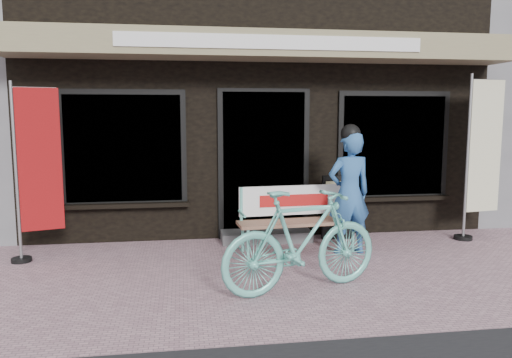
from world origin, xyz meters
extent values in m
plane|color=#AC848F|center=(0.00, 0.00, 0.00)|extent=(70.00, 70.00, 0.00)
cube|color=black|center=(0.00, 5.00, 1.80)|extent=(7.00, 6.00, 3.60)
cube|color=gray|center=(0.00, 1.65, 2.75)|extent=(7.00, 0.80, 0.35)
cube|color=white|center=(0.00, 1.24, 2.75)|extent=(4.00, 0.02, 0.18)
cube|color=black|center=(0.00, 1.98, 1.10)|extent=(1.20, 0.06, 2.10)
cube|color=black|center=(0.00, 1.97, 1.10)|extent=(1.35, 0.04, 2.20)
cube|color=black|center=(-2.00, 1.98, 1.35)|extent=(1.60, 0.06, 1.50)
cube|color=black|center=(2.00, 1.98, 1.35)|extent=(1.60, 0.06, 1.50)
cube|color=black|center=(-2.00, 1.97, 1.35)|extent=(1.75, 0.04, 1.65)
cube|color=black|center=(2.00, 1.97, 1.35)|extent=(1.75, 0.04, 1.65)
cube|color=black|center=(-2.00, 1.92, 0.55)|extent=(1.80, 0.18, 0.06)
cube|color=black|center=(2.00, 1.92, 0.55)|extent=(1.80, 0.18, 0.06)
cube|color=#59595B|center=(0.00, 1.75, 0.07)|extent=(1.30, 0.45, 0.15)
cylinder|color=#64C4B5|center=(-0.38, 0.89, 0.19)|extent=(0.04, 0.04, 0.37)
cylinder|color=#64C4B5|center=(-0.40, 1.25, 0.19)|extent=(0.04, 0.04, 0.37)
cylinder|color=#64C4B5|center=(1.04, 1.00, 0.19)|extent=(0.04, 0.04, 0.37)
cylinder|color=#64C4B5|center=(1.02, 1.35, 0.19)|extent=(0.04, 0.04, 0.37)
cube|color=#91674F|center=(0.32, 1.12, 0.40)|extent=(1.63, 0.52, 0.04)
cylinder|color=#64C4B5|center=(-0.42, 1.25, 0.62)|extent=(0.04, 0.04, 0.49)
cylinder|color=#64C4B5|center=(1.04, 1.35, 0.62)|extent=(0.04, 0.04, 0.49)
cube|color=white|center=(0.31, 1.32, 0.67)|extent=(1.51, 0.14, 0.40)
cube|color=#B21414|center=(0.31, 1.30, 0.67)|extent=(0.96, 0.08, 0.16)
cylinder|color=#64C4B5|center=(-0.44, 1.07, 0.55)|extent=(0.06, 0.39, 0.04)
cylinder|color=#64C4B5|center=(1.08, 1.18, 0.55)|extent=(0.06, 0.39, 0.04)
imported|color=#2D5E9C|center=(0.97, 0.97, 0.80)|extent=(0.63, 0.45, 1.61)
sphere|color=black|center=(0.97, 0.97, 1.58)|extent=(0.29, 0.29, 0.26)
imported|color=#64C4B5|center=(0.02, -0.33, 0.54)|extent=(1.85, 0.96, 1.07)
cylinder|color=gray|center=(-3.20, 1.18, 1.11)|extent=(0.05, 0.05, 2.23)
cylinder|color=gray|center=(-2.96, 1.26, 2.15)|extent=(0.49, 0.17, 0.02)
cube|color=maroon|center=(-2.94, 1.26, 1.27)|extent=(0.49, 0.18, 1.77)
cylinder|color=black|center=(-3.20, 1.18, 0.03)|extent=(0.30, 0.30, 0.05)
cylinder|color=gray|center=(2.88, 1.41, 1.20)|extent=(0.04, 0.04, 2.40)
cylinder|color=gray|center=(3.15, 1.45, 2.31)|extent=(0.54, 0.10, 0.03)
cube|color=beige|center=(3.18, 1.45, 1.36)|extent=(0.54, 0.11, 1.91)
cylinder|color=black|center=(2.88, 1.41, 0.03)|extent=(0.29, 0.29, 0.05)
cube|color=black|center=(1.07, 1.73, 0.47)|extent=(0.47, 0.10, 0.94)
cube|color=beige|center=(1.06, 1.68, 0.58)|extent=(0.40, 0.03, 0.58)
camera|label=1|loc=(-1.19, -5.22, 1.83)|focal=35.00mm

